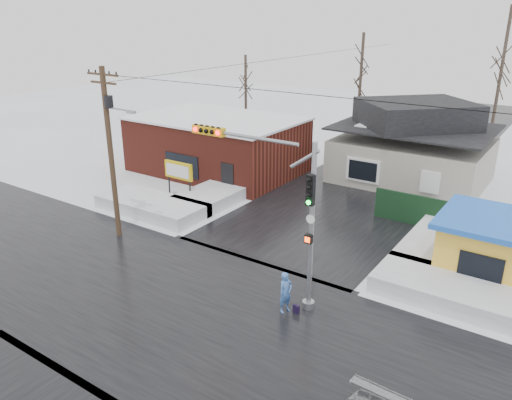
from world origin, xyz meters
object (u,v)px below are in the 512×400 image
Objects in this scene: utility_pole at (111,144)px; pedestrian at (286,293)px; kiosk at (490,247)px; traffic_signal at (277,197)px; marquee_sign at (179,172)px.

utility_pole is 12.13m from pedestrian.
kiosk is at bearing -20.94° from pedestrian.
traffic_signal is 13.42m from marquee_sign.
marquee_sign is 0.55× the size of kiosk.
utility_pole is 6.87m from marquee_sign.
traffic_signal is 10.39m from utility_pole.
traffic_signal is at bearing -135.16° from kiosk.
utility_pole is 1.96× the size of kiosk.
utility_pole reaches higher than marquee_sign.
traffic_signal is 4.01× the size of pedestrian.
marquee_sign is (-1.07, 5.99, -3.19)m from utility_pole.
utility_pole is 3.53× the size of marquee_sign.
kiosk is (7.07, 7.03, -3.08)m from traffic_signal.
utility_pole is (-10.36, 0.53, 0.57)m from traffic_signal.
kiosk is 2.63× the size of pedestrian.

